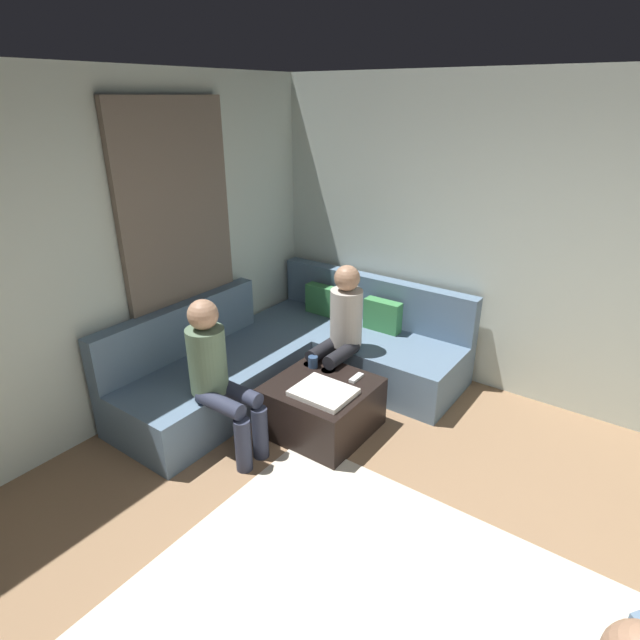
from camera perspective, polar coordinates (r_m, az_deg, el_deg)
The scene contains 10 objects.
wall_back at distance 4.54m, azimuth 27.57°, elevation 6.34°, with size 6.00×0.12×2.70m, color silver.
wall_left at distance 3.95m, azimuth -30.73°, elevation 3.40°, with size 0.12×6.00×2.70m, color silver.
curtain_panel at distance 4.53m, azimuth -15.13°, elevation 6.88°, with size 0.06×1.10×2.50m, color #726659.
sectional_couch at distance 4.77m, azimuth -2.65°, elevation -4.02°, with size 2.10×2.55×0.87m.
ottoman at distance 4.17m, azimuth 0.21°, elevation -9.57°, with size 0.76×0.76×0.42m, color black.
folded_blanket at distance 3.92m, azimuth 0.38°, elevation -8.01°, with size 0.44×0.36×0.04m, color white.
coffee_mug at distance 4.28m, azimuth -0.78°, elevation -4.66°, with size 0.08×0.08×0.10m, color #334C72.
game_remote at distance 4.13m, azimuth 4.05°, elevation -6.41°, with size 0.05×0.15×0.02m, color white.
person_on_couch_back at distance 4.41m, azimuth 2.22°, elevation -0.98°, with size 0.30×0.60×1.20m.
person_on_couch_side at distance 3.80m, azimuth -11.29°, elevation -5.76°, with size 0.60×0.30×1.20m.
Camera 1 is at (0.57, -1.42, 2.50)m, focal length 28.86 mm.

